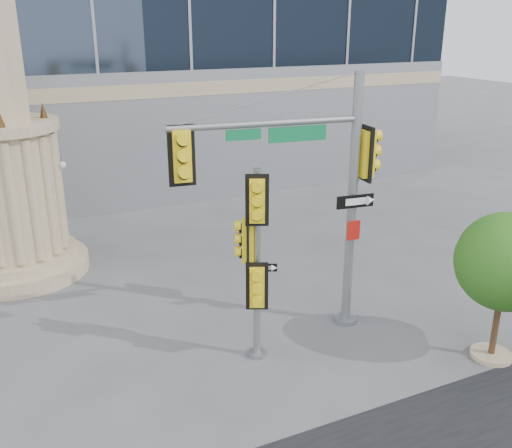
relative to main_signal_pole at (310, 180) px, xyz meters
name	(u,v)px	position (x,y,z in m)	size (l,w,h in m)	color
ground	(311,366)	(-0.77, -1.65, -4.25)	(120.00, 120.00, 0.00)	#545456
main_signal_pole	(310,180)	(0.00, 0.00, 0.00)	(5.28, 1.10, 6.85)	slate
secondary_signal_pole	(255,253)	(-1.86, -0.73, -1.39)	(0.82, 0.82, 4.87)	slate
street_tree	(506,265)	(3.60, -3.20, -1.75)	(2.44, 2.38, 3.80)	tan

